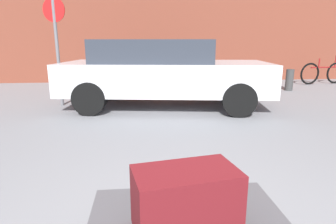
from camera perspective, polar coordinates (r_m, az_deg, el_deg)
name	(u,v)px	position (r m, az deg, el deg)	size (l,w,h in m)	color
duffel_bag_maroon_rear_left	(186,200)	(1.61, 3.60, -17.47)	(0.56, 0.32, 0.36)	maroon
parked_car	(163,71)	(6.08, -1.09, 8.24)	(4.51, 2.38, 1.42)	silver
bicycle_leaning	(323,73)	(10.91, 28.97, 6.96)	(1.75, 0.32, 0.96)	black
bollard_kerb_near	(239,81)	(8.32, 14.18, 6.20)	(0.22, 0.22, 0.62)	#383838
bollard_kerb_mid	(289,80)	(8.95, 23.45, 5.99)	(0.22, 0.22, 0.62)	#383838
no_parking_sign	(57,40)	(6.59, -21.72, 13.41)	(0.48, 0.16, 2.27)	slate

